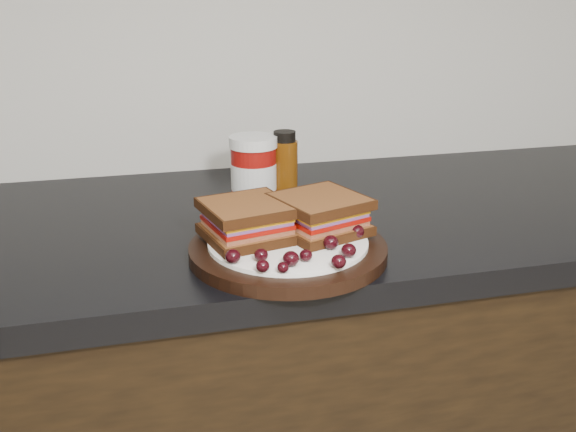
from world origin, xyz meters
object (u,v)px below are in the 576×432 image
condiment_jar (254,171)px  oil_bottle (285,167)px  plate (288,250)px  sandwich_left (247,221)px

condiment_jar → oil_bottle: (0.06, 0.00, 0.00)m
plate → oil_bottle: 0.25m
plate → condiment_jar: (-0.00, 0.24, 0.05)m
sandwich_left → oil_bottle: (0.11, 0.21, 0.01)m
condiment_jar → plate: bearing=-89.7°
plate → condiment_jar: 0.24m
plate → sandwich_left: sandwich_left is taller
sandwich_left → condiment_jar: condiment_jar is taller
condiment_jar → sandwich_left: bearing=-103.9°
sandwich_left → oil_bottle: bearing=50.6°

